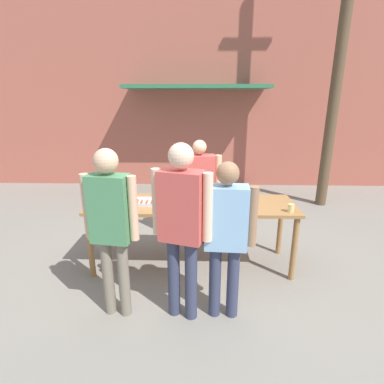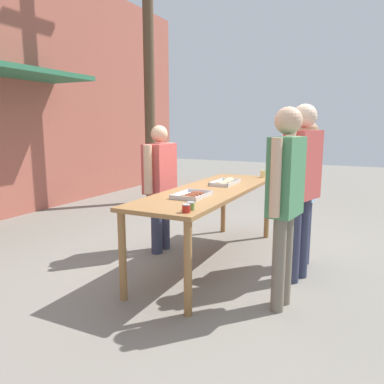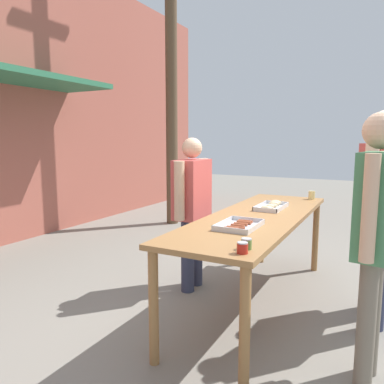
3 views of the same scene
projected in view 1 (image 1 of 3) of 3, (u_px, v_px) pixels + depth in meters
ground_plane at (192, 263)px, 4.08m from camera, size 24.00×24.00×0.00m
building_facade_back at (197, 94)px, 7.20m from camera, size 12.00×1.11×4.50m
serving_table at (192, 210)px, 3.85m from camera, size 2.61×0.79×0.87m
food_tray_sausages at (149, 202)px, 3.81m from camera, size 0.43×0.29×0.04m
food_tray_buns at (223, 202)px, 3.78m from camera, size 0.47×0.24×0.06m
condiment_jar_mustard at (93, 207)px, 3.58m from camera, size 0.07×0.07×0.07m
condiment_jar_ketchup at (102, 207)px, 3.58m from camera, size 0.07×0.07×0.07m
beer_cup at (291, 208)px, 3.51m from camera, size 0.07×0.07×0.10m
person_server_behind_table at (199, 184)px, 4.50m from camera, size 0.66×0.26×1.58m
person_customer_holding_hotdog at (111, 220)px, 2.84m from camera, size 0.54×0.26×1.73m
person_customer_with_cup at (226, 229)px, 2.84m from camera, size 0.58×0.24×1.62m
person_customer_waiting_in_line at (182, 219)px, 2.80m from camera, size 0.57×0.34×1.79m
utility_pole at (345, 21)px, 5.35m from camera, size 1.10×0.21×6.76m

